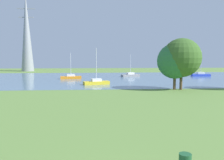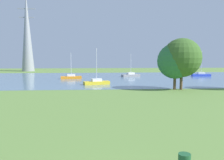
{
  "view_description": "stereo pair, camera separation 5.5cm",
  "coord_description": "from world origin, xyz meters",
  "px_view_note": "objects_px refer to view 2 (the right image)",
  "views": [
    {
      "loc": [
        -0.81,
        -7.4,
        5.14
      ],
      "look_at": [
        1.24,
        18.49,
        2.63
      ],
      "focal_mm": 38.52,
      "sensor_mm": 36.0,
      "label": 1
    },
    {
      "loc": [
        -0.76,
        -7.41,
        5.14
      ],
      "look_at": [
        1.24,
        18.49,
        2.63
      ],
      "focal_mm": 38.52,
      "sensor_mm": 36.0,
      "label": 2
    }
  ],
  "objects_px": {
    "sailboat_gray": "(131,75)",
    "sailboat_yellow": "(97,82)",
    "sailboat_orange": "(71,77)",
    "tree_west_near": "(182,58)",
    "sailboat_blue": "(201,75)",
    "electricity_pylon": "(27,32)",
    "tree_east_far": "(175,61)"
  },
  "relations": [
    {
      "from": "sailboat_gray",
      "to": "electricity_pylon",
      "type": "distance_m",
      "value": 44.91
    },
    {
      "from": "sailboat_blue",
      "to": "sailboat_gray",
      "type": "relative_size",
      "value": 1.15
    },
    {
      "from": "sailboat_orange",
      "to": "electricity_pylon",
      "type": "distance_m",
      "value": 39.3
    },
    {
      "from": "electricity_pylon",
      "to": "sailboat_yellow",
      "type": "bearing_deg",
      "value": -61.48
    },
    {
      "from": "sailboat_blue",
      "to": "tree_east_far",
      "type": "relative_size",
      "value": 0.93
    },
    {
      "from": "sailboat_orange",
      "to": "tree_west_near",
      "type": "xyz_separation_m",
      "value": [
        18.88,
        -20.1,
        4.54
      ]
    },
    {
      "from": "sailboat_blue",
      "to": "sailboat_orange",
      "type": "xyz_separation_m",
      "value": [
        -33.51,
        -4.63,
        -0.01
      ]
    },
    {
      "from": "sailboat_blue",
      "to": "sailboat_orange",
      "type": "bearing_deg",
      "value": -172.13
    },
    {
      "from": "sailboat_gray",
      "to": "sailboat_orange",
      "type": "relative_size",
      "value": 0.97
    },
    {
      "from": "sailboat_orange",
      "to": "tree_east_far",
      "type": "height_order",
      "value": "tree_east_far"
    },
    {
      "from": "sailboat_gray",
      "to": "tree_east_far",
      "type": "height_order",
      "value": "tree_east_far"
    },
    {
      "from": "tree_east_far",
      "to": "sailboat_gray",
      "type": "bearing_deg",
      "value": 97.26
    },
    {
      "from": "sailboat_orange",
      "to": "sailboat_gray",
      "type": "bearing_deg",
      "value": 18.09
    },
    {
      "from": "sailboat_yellow",
      "to": "tree_east_far",
      "type": "xyz_separation_m",
      "value": [
        12.16,
        -7.7,
        4.02
      ]
    },
    {
      "from": "tree_east_far",
      "to": "tree_west_near",
      "type": "bearing_deg",
      "value": -18.17
    },
    {
      "from": "sailboat_blue",
      "to": "sailboat_yellow",
      "type": "height_order",
      "value": "sailboat_blue"
    },
    {
      "from": "sailboat_blue",
      "to": "electricity_pylon",
      "type": "bearing_deg",
      "value": 152.01
    },
    {
      "from": "sailboat_gray",
      "to": "sailboat_orange",
      "type": "distance_m",
      "value": 15.58
    },
    {
      "from": "sailboat_blue",
      "to": "tree_east_far",
      "type": "height_order",
      "value": "tree_east_far"
    },
    {
      "from": "tree_west_near",
      "to": "sailboat_blue",
      "type": "bearing_deg",
      "value": 59.4
    },
    {
      "from": "sailboat_yellow",
      "to": "sailboat_orange",
      "type": "xyz_separation_m",
      "value": [
        -5.79,
        12.09,
        -0.01
      ]
    },
    {
      "from": "sailboat_gray",
      "to": "sailboat_orange",
      "type": "height_order",
      "value": "sailboat_orange"
    },
    {
      "from": "sailboat_yellow",
      "to": "tree_east_far",
      "type": "distance_m",
      "value": 14.94
    },
    {
      "from": "sailboat_gray",
      "to": "tree_west_near",
      "type": "relative_size",
      "value": 0.73
    },
    {
      "from": "sailboat_gray",
      "to": "sailboat_yellow",
      "type": "xyz_separation_m",
      "value": [
        -9.02,
        -16.93,
        0.01
      ]
    },
    {
      "from": "sailboat_yellow",
      "to": "electricity_pylon",
      "type": "height_order",
      "value": "electricity_pylon"
    },
    {
      "from": "sailboat_orange",
      "to": "tree_west_near",
      "type": "height_order",
      "value": "tree_west_near"
    },
    {
      "from": "sailboat_gray",
      "to": "sailboat_orange",
      "type": "xyz_separation_m",
      "value": [
        -14.81,
        -4.84,
        0.0
      ]
    },
    {
      "from": "sailboat_blue",
      "to": "sailboat_orange",
      "type": "distance_m",
      "value": 33.83
    },
    {
      "from": "electricity_pylon",
      "to": "sailboat_blue",
      "type": "bearing_deg",
      "value": -27.99
    },
    {
      "from": "sailboat_blue",
      "to": "sailboat_yellow",
      "type": "relative_size",
      "value": 1.01
    },
    {
      "from": "sailboat_blue",
      "to": "tree_east_far",
      "type": "bearing_deg",
      "value": -122.51
    }
  ]
}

